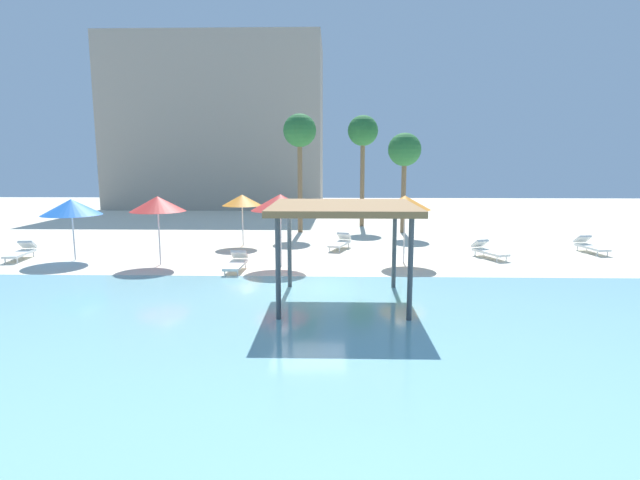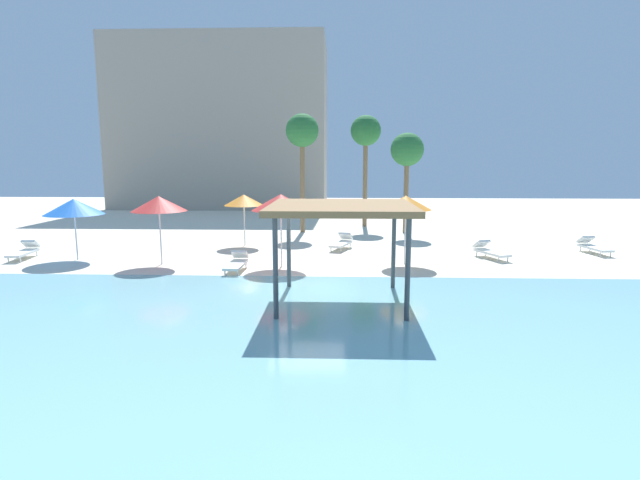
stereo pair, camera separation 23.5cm
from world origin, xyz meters
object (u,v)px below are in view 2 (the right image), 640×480
at_px(lounge_chair_0, 237,262).
at_px(lounge_chair_2, 24,251).
at_px(beach_umbrella_orange_1, 406,203).
at_px(palm_tree_2, 302,134).
at_px(beach_umbrella_red_4, 281,202).
at_px(palm_tree_0, 407,152).
at_px(shade_pavilion, 341,211).
at_px(lounge_chair_1, 490,251).
at_px(lounge_chair_4, 342,242).
at_px(beach_umbrella_red_3, 159,204).
at_px(beach_umbrella_orange_0, 244,200).
at_px(palm_tree_1, 366,134).
at_px(lounge_chair_3, 593,246).
at_px(beach_umbrella_blue_2, 74,207).

relative_size(lounge_chair_0, lounge_chair_2, 0.98).
height_order(beach_umbrella_orange_1, palm_tree_2, palm_tree_2).
distance_m(beach_umbrella_red_4, palm_tree_0, 11.62).
xyz_separation_m(shade_pavilion, lounge_chair_2, (-13.68, 6.29, -2.43)).
bearing_deg(lounge_chair_1, palm_tree_2, -153.06).
relative_size(beach_umbrella_orange_1, lounge_chair_4, 1.40).
bearing_deg(lounge_chair_4, beach_umbrella_red_3, -44.05).
relative_size(beach_umbrella_red_3, palm_tree_0, 0.48).
height_order(beach_umbrella_orange_0, palm_tree_1, palm_tree_1).
xyz_separation_m(beach_umbrella_orange_1, beach_umbrella_red_4, (-5.01, -0.83, 0.07)).
bearing_deg(beach_umbrella_orange_0, palm_tree_0, 28.79).
bearing_deg(lounge_chair_4, lounge_chair_1, 91.16).
height_order(shade_pavilion, lounge_chair_3, shade_pavilion).
bearing_deg(lounge_chair_0, palm_tree_1, 158.84).
relative_size(beach_umbrella_blue_2, lounge_chair_0, 1.36).
distance_m(beach_umbrella_orange_1, lounge_chair_0, 7.19).
bearing_deg(beach_umbrella_red_4, lounge_chair_1, 12.98).
xyz_separation_m(beach_umbrella_red_3, palm_tree_2, (5.11, 9.40, 3.23)).
height_order(beach_umbrella_orange_1, beach_umbrella_blue_2, beach_umbrella_orange_1).
bearing_deg(lounge_chair_4, palm_tree_2, -139.01).
height_order(lounge_chair_3, palm_tree_2, palm_tree_2).
relative_size(lounge_chair_1, lounge_chair_4, 1.00).
distance_m(beach_umbrella_orange_0, beach_umbrella_orange_1, 8.47).
xyz_separation_m(shade_pavilion, lounge_chair_1, (6.47, 7.13, -2.43)).
height_order(beach_umbrella_blue_2, lounge_chair_3, beach_umbrella_blue_2).
bearing_deg(beach_umbrella_orange_0, palm_tree_1, 49.91).
bearing_deg(beach_umbrella_red_3, beach_umbrella_blue_2, 168.73).
bearing_deg(lounge_chair_2, lounge_chair_3, 88.05).
xyz_separation_m(beach_umbrella_orange_1, palm_tree_2, (-4.86, 8.81, 3.21)).
xyz_separation_m(beach_umbrella_orange_0, beach_umbrella_blue_2, (-6.49, -3.89, 0.01)).
relative_size(lounge_chair_1, palm_tree_1, 0.28).
bearing_deg(beach_umbrella_orange_1, palm_tree_1, 95.33).
xyz_separation_m(lounge_chair_0, palm_tree_1, (5.55, 13.34, 5.51)).
height_order(lounge_chair_2, palm_tree_0, palm_tree_0).
distance_m(beach_umbrella_red_3, palm_tree_1, 15.46).
distance_m(lounge_chair_1, lounge_chair_3, 5.26).
relative_size(lounge_chair_1, lounge_chair_3, 1.01).
distance_m(beach_umbrella_orange_1, beach_umbrella_red_4, 5.08).
distance_m(shade_pavilion, lounge_chair_2, 15.25).
distance_m(shade_pavilion, lounge_chair_3, 14.54).
relative_size(beach_umbrella_orange_0, palm_tree_2, 0.37).
bearing_deg(lounge_chair_2, palm_tree_0, 108.80).
distance_m(shade_pavilion, palm_tree_2, 15.19).
height_order(beach_umbrella_red_3, palm_tree_1, palm_tree_1).
height_order(beach_umbrella_red_4, lounge_chair_2, beach_umbrella_red_4).
bearing_deg(lounge_chair_2, lounge_chair_0, 70.83).
xyz_separation_m(beach_umbrella_blue_2, lounge_chair_1, (17.73, 1.01, -1.94)).
height_order(shade_pavilion, beach_umbrella_orange_0, shade_pavilion).
height_order(beach_umbrella_orange_0, palm_tree_2, palm_tree_2).
distance_m(lounge_chair_0, palm_tree_1, 15.47).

